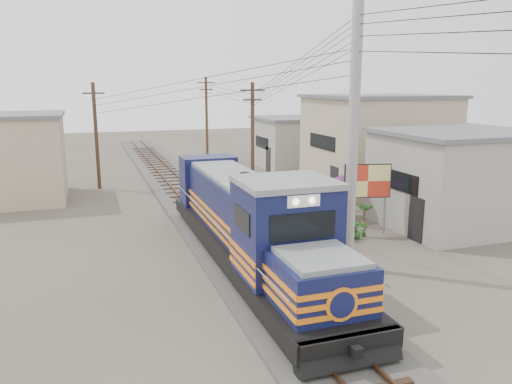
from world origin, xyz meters
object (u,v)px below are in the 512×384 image
object	(u,v)px
locomotive	(249,223)
billboard	(367,183)
vendor	(342,196)
market_umbrella	(342,180)

from	to	relation	value
locomotive	billboard	size ratio (longest dim) A/B	4.73
locomotive	vendor	distance (m)	10.12
vendor	locomotive	bearing A→B (deg)	13.77
market_umbrella	locomotive	bearing A→B (deg)	-142.47
market_umbrella	vendor	world-z (taller)	market_umbrella
market_umbrella	vendor	distance (m)	2.15
locomotive	market_umbrella	world-z (taller)	locomotive
locomotive	vendor	xyz separation A→B (m)	(7.56, 6.67, -0.93)
billboard	market_umbrella	distance (m)	3.03
locomotive	vendor	world-z (taller)	locomotive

